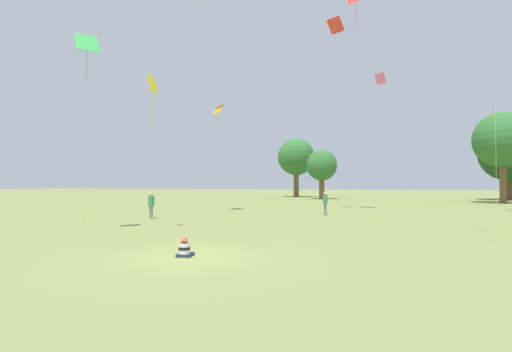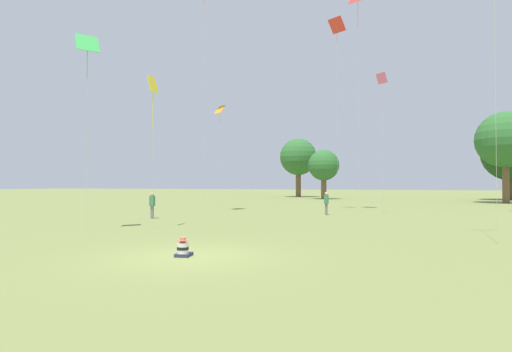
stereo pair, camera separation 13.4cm
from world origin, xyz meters
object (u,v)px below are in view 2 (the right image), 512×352
object	(u,v)px
kite_5	(153,90)
distant_tree_3	(512,153)
distant_tree_1	(324,166)
kite_0	(358,2)
person_standing_0	(152,203)
person_standing_1	(326,201)
seated_toddler	(183,249)
kite_4	(87,48)
distant_tree_2	(505,140)
kite_8	(382,85)
kite_9	(220,112)
distant_tree_0	(298,157)
kite_3	(337,30)

from	to	relation	value
kite_5	distant_tree_3	world-z (taller)	distant_tree_3
distant_tree_1	distant_tree_3	bearing A→B (deg)	8.51
kite_0	distant_tree_3	xyz separation A→B (m)	(18.53, 29.34, -10.57)
kite_0	distant_tree_3	size ratio (longest dim) A/B	1.74
person_standing_0	person_standing_1	distance (m)	11.99
kite_0	kite_5	size ratio (longest dim) A/B	2.42
seated_toddler	kite_5	size ratio (longest dim) A/B	0.08
kite_4	distant_tree_2	bearing A→B (deg)	48.75
kite_5	distant_tree_1	xyz separation A→B (m)	(2.26, 41.73, -1.94)
kite_8	distant_tree_3	size ratio (longest dim) A/B	0.97
kite_9	kite_5	bearing A→B (deg)	-5.26
kite_5	distant_tree_2	distance (m)	42.44
person_standing_0	person_standing_1	bearing A→B (deg)	-154.85
person_standing_1	kite_4	world-z (taller)	kite_4
kite_9	distant_tree_2	distance (m)	34.09
seated_toddler	kite_5	xyz separation A→B (m)	(-5.04, 6.18, 6.61)
seated_toddler	kite_9	distance (m)	21.74
person_standing_0	kite_9	distance (m)	10.54
kite_8	distant_tree_3	distance (m)	37.02
kite_4	person_standing_0	bearing A→B (deg)	92.02
distant_tree_1	distant_tree_0	bearing A→B (deg)	123.68
person_standing_0	seated_toddler	bearing A→B (deg)	119.65
seated_toddler	kite_4	distance (m)	11.96
kite_3	distant_tree_2	size ratio (longest dim) A/B	1.51
distant_tree_0	distant_tree_3	bearing A→B (deg)	-8.50
kite_8	kite_9	xyz separation A→B (m)	(-12.62, 0.32, -1.23)
kite_0	distant_tree_3	distance (m)	36.27
distant_tree_2	kite_3	bearing A→B (deg)	-131.84
kite_0	distant_tree_1	size ratio (longest dim) A/B	2.50
kite_4	distant_tree_2	size ratio (longest dim) A/B	0.88
person_standing_0	kite_0	distance (m)	22.96
distant_tree_0	distant_tree_2	bearing A→B (deg)	-28.89
kite_8	distant_tree_2	size ratio (longest dim) A/B	0.96
kite_8	person_standing_1	bearing A→B (deg)	96.57
kite_3	kite_4	world-z (taller)	kite_3
person_standing_1	kite_4	xyz separation A→B (m)	(-9.24, -13.35, 7.60)
kite_5	person_standing_1	bearing A→B (deg)	9.39
kite_4	distant_tree_1	world-z (taller)	kite_4
kite_3	kite_9	distance (m)	11.90
person_standing_0	kite_8	bearing A→B (deg)	-158.90
kite_5	kite_8	bearing A→B (deg)	-0.14
kite_3	distant_tree_2	xyz separation A→B (m)	(16.83, 18.79, -7.73)
kite_9	distant_tree_3	distance (m)	43.87
seated_toddler	kite_0	size ratio (longest dim) A/B	0.03
seated_toddler	kite_3	distance (m)	26.91
person_standing_1	person_standing_0	bearing A→B (deg)	95.31
kite_8	kite_9	world-z (taller)	kite_8
kite_9	kite_3	bearing A→B (deg)	96.52
seated_toddler	distant_tree_3	bearing A→B (deg)	58.73
kite_8	distant_tree_2	world-z (taller)	distant_tree_2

